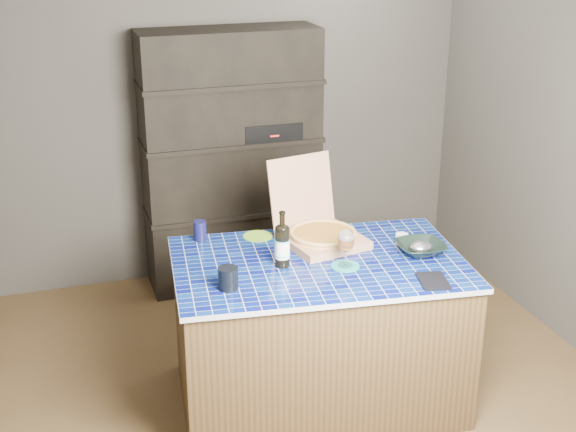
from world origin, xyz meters
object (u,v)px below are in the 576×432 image
object	(u,v)px
kitchen_island	(318,331)
dvd_case	(433,281)
pizza_box	(320,232)
wine_glass	(346,241)
bowl	(421,248)
mead_bottle	(282,245)

from	to	relation	value
kitchen_island	dvd_case	size ratio (longest dim) A/B	8.56
kitchen_island	dvd_case	bearing A→B (deg)	-35.39
dvd_case	kitchen_island	bearing A→B (deg)	150.01
pizza_box	wine_glass	distance (m)	0.35
bowl	mead_bottle	bearing A→B (deg)	173.89
bowl	wine_glass	bearing A→B (deg)	-176.19
kitchen_island	wine_glass	bearing A→B (deg)	-38.31
dvd_case	bowl	bearing A→B (deg)	85.60
wine_glass	dvd_case	distance (m)	0.48
mead_bottle	dvd_case	world-z (taller)	mead_bottle
kitchen_island	wine_glass	size ratio (longest dim) A/B	8.06
pizza_box	bowl	distance (m)	0.55
wine_glass	bowl	distance (m)	0.46
wine_glass	dvd_case	world-z (taller)	wine_glass
kitchen_island	dvd_case	distance (m)	0.74
mead_bottle	bowl	xyz separation A→B (m)	(0.74, -0.08, -0.09)
mead_bottle	dvd_case	bearing A→B (deg)	-32.44
mead_bottle	bowl	world-z (taller)	mead_bottle
kitchen_island	pizza_box	world-z (taller)	pizza_box
wine_glass	dvd_case	bearing A→B (deg)	-41.30
pizza_box	bowl	size ratio (longest dim) A/B	2.17
pizza_box	bowl	xyz separation A→B (m)	(0.45, -0.31, -0.03)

